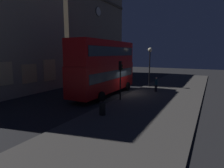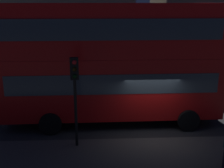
{
  "view_description": "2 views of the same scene",
  "coord_description": "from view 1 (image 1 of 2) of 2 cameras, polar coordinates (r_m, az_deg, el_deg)",
  "views": [
    {
      "loc": [
        -19.11,
        -8.61,
        4.51
      ],
      "look_at": [
        -3.3,
        -0.17,
        1.57
      ],
      "focal_mm": 30.2,
      "sensor_mm": 36.0,
      "label": 1
    },
    {
      "loc": [
        -2.4,
        -12.04,
        5.82
      ],
      "look_at": [
        -1.8,
        0.36,
        2.32
      ],
      "focal_mm": 46.9,
      "sensor_mm": 36.0,
      "label": 2
    }
  ],
  "objects": [
    {
      "name": "street_lamp",
      "position": [
        25.21,
        11.39,
        8.06
      ],
      "size": [
        0.55,
        0.55,
        5.1
      ],
      "color": "black",
      "rests_on": "sidewalk_slab"
    },
    {
      "name": "litter_bin",
      "position": [
        13.63,
        -2.92,
        -7.42
      ],
      "size": [
        0.46,
        0.46,
        0.94
      ],
      "primitive_type": "cylinder",
      "color": "black",
      "rests_on": "sidewalk_slab"
    },
    {
      "name": "building_plain_facade",
      "position": [
        38.12,
        -8.0,
        14.72
      ],
      "size": [
        17.91,
        7.31,
        16.31
      ],
      "color": "gray",
      "rests_on": "ground"
    },
    {
      "name": "traffic_light_far_side",
      "position": [
        29.28,
        0.77,
        6.34
      ],
      "size": [
        0.35,
        0.38,
        4.16
      ],
      "rotation": [
        0.0,
        0.0,
        3.01
      ],
      "color": "black",
      "rests_on": "ground"
    },
    {
      "name": "pedestrian",
      "position": [
        22.2,
        13.19,
        -0.04
      ],
      "size": [
        0.34,
        0.34,
        1.7
      ],
      "rotation": [
        0.0,
        0.0,
        4.0
      ],
      "color": "black",
      "rests_on": "sidewalk_slab"
    },
    {
      "name": "ground_plane",
      "position": [
        21.44,
        3.76,
        -2.85
      ],
      "size": [
        80.0,
        80.0,
        0.0
      ],
      "primitive_type": "plane",
      "color": "#232326"
    },
    {
      "name": "double_decker_bus",
      "position": [
        20.14,
        -2.3,
        5.56
      ],
      "size": [
        10.47,
        2.87,
        5.77
      ],
      "rotation": [
        0.0,
        0.0,
        0.01
      ],
      "color": "#B20F0F",
      "rests_on": "ground"
    },
    {
      "name": "sidewalk_slab",
      "position": [
        20.09,
        14.94,
        -3.8
      ],
      "size": [
        44.0,
        7.42,
        0.12
      ],
      "primitive_type": "cube",
      "color": "#423F3D",
      "rests_on": "ground"
    },
    {
      "name": "traffic_light_near_kerb",
      "position": [
        17.58,
        2.6,
        3.6
      ],
      "size": [
        0.36,
        0.38,
        3.66
      ],
      "rotation": [
        0.0,
        0.0,
        0.16
      ],
      "color": "black",
      "rests_on": "sidewalk_slab"
    }
  ]
}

